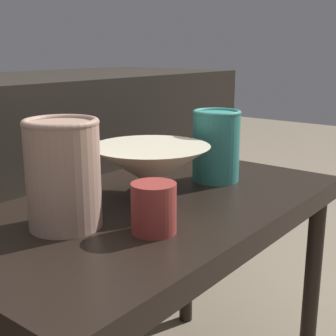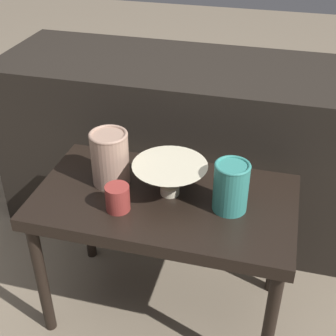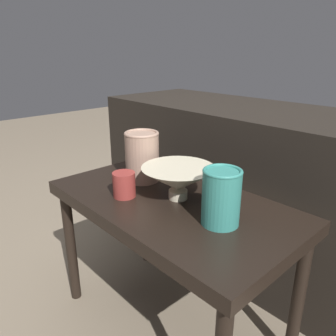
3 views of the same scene
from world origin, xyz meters
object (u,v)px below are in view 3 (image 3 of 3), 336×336
(vase_colorful_right, at_px, (221,196))
(vase_textured_left, at_px, (142,156))
(bowl, at_px, (178,179))
(cup, at_px, (124,185))

(vase_colorful_right, bearing_deg, vase_textured_left, 173.80)
(bowl, height_order, cup, bowl)
(bowl, distance_m, vase_textured_left, 0.19)
(vase_colorful_right, distance_m, cup, 0.31)
(vase_textured_left, xyz_separation_m, vase_colorful_right, (0.36, -0.04, -0.01))
(bowl, relative_size, vase_colorful_right, 1.47)
(bowl, bearing_deg, vase_colorful_right, -8.08)
(vase_textured_left, relative_size, vase_colorful_right, 1.14)
(vase_colorful_right, height_order, cup, vase_colorful_right)
(vase_textured_left, xyz_separation_m, cup, (0.07, -0.12, -0.05))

